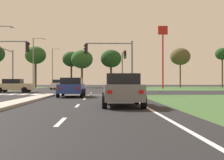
% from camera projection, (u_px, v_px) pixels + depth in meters
% --- Properties ---
extents(ground_plane, '(200.00, 200.00, 0.00)m').
position_uv_depth(ground_plane, '(61.00, 92.00, 33.87)').
color(ground_plane, black).
extents(grass_verge_far_right, '(35.00, 35.00, 0.01)m').
position_uv_depth(grass_verge_far_right, '(204.00, 88.00, 59.25)').
color(grass_verge_far_right, '#385B2D').
rests_on(grass_verge_far_right, ground).
extents(median_island_near, '(1.20, 22.00, 0.14)m').
position_uv_depth(median_island_near, '(10.00, 104.00, 14.89)').
color(median_island_near, '#ADA89E').
rests_on(median_island_near, ground).
extents(median_island_far, '(1.20, 36.00, 0.14)m').
position_uv_depth(median_island_far, '(78.00, 88.00, 58.86)').
color(median_island_far, '#ADA89E').
rests_on(median_island_far, ground).
extents(lane_dash_near, '(0.14, 2.00, 0.01)m').
position_uv_depth(lane_dash_near, '(61.00, 122.00, 8.72)').
color(lane_dash_near, silver).
rests_on(lane_dash_near, ground).
extents(lane_dash_second, '(0.14, 2.00, 0.01)m').
position_uv_depth(lane_dash_second, '(78.00, 106.00, 14.71)').
color(lane_dash_second, silver).
rests_on(lane_dash_second, ground).
extents(lane_dash_third, '(0.14, 2.00, 0.01)m').
position_uv_depth(lane_dash_third, '(85.00, 99.00, 20.71)').
color(lane_dash_third, silver).
rests_on(lane_dash_third, ground).
extents(lane_dash_fourth, '(0.14, 2.00, 0.01)m').
position_uv_depth(lane_dash_fourth, '(88.00, 95.00, 26.71)').
color(lane_dash_fourth, silver).
rests_on(lane_dash_fourth, ground).
extents(lane_dash_fifth, '(0.14, 2.00, 0.01)m').
position_uv_depth(lane_dash_fifth, '(91.00, 93.00, 32.70)').
color(lane_dash_fifth, silver).
rests_on(lane_dash_fifth, ground).
extents(edge_line_right, '(0.14, 24.00, 0.01)m').
position_uv_depth(edge_line_right, '(140.00, 104.00, 16.13)').
color(edge_line_right, silver).
rests_on(edge_line_right, ground).
extents(stop_bar_near, '(6.40, 0.50, 0.01)m').
position_uv_depth(stop_bar_near, '(92.00, 95.00, 27.01)').
color(stop_bar_near, silver).
rests_on(stop_bar_near, ground).
extents(crosswalk_bar_second, '(0.70, 2.80, 0.01)m').
position_uv_depth(crosswalk_bar_second, '(0.00, 94.00, 28.49)').
color(crosswalk_bar_second, silver).
rests_on(crosswalk_bar_second, ground).
extents(crosswalk_bar_third, '(0.70, 2.80, 0.01)m').
position_uv_depth(crosswalk_bar_third, '(12.00, 94.00, 28.53)').
color(crosswalk_bar_third, silver).
rests_on(crosswalk_bar_third, ground).
extents(crosswalk_bar_fourth, '(0.70, 2.80, 0.01)m').
position_uv_depth(crosswalk_bar_fourth, '(24.00, 94.00, 28.57)').
color(crosswalk_bar_fourth, silver).
rests_on(crosswalk_bar_fourth, ground).
extents(crosswalk_bar_fifth, '(0.70, 2.80, 0.01)m').
position_uv_depth(crosswalk_bar_fifth, '(36.00, 94.00, 28.61)').
color(crosswalk_bar_fifth, silver).
rests_on(crosswalk_bar_fifth, ground).
extents(crosswalk_bar_sixth, '(0.70, 2.80, 0.01)m').
position_uv_depth(crosswalk_bar_sixth, '(47.00, 94.00, 28.65)').
color(crosswalk_bar_sixth, silver).
rests_on(crosswalk_bar_sixth, ground).
extents(crosswalk_bar_seventh, '(0.70, 2.80, 0.01)m').
position_uv_depth(crosswalk_bar_seventh, '(59.00, 94.00, 28.69)').
color(crosswalk_bar_seventh, silver).
rests_on(crosswalk_bar_seventh, ground).
extents(car_white_near, '(1.96, 4.54, 1.62)m').
position_uv_depth(car_white_near, '(58.00, 85.00, 47.17)').
color(car_white_near, silver).
rests_on(car_white_near, ground).
extents(car_grey_second, '(2.00, 4.24, 1.61)m').
position_uv_depth(car_grey_second, '(122.00, 90.00, 14.46)').
color(car_grey_second, slate).
rests_on(car_grey_second, ground).
extents(car_beige_third, '(4.41, 2.08, 1.57)m').
position_uv_depth(car_beige_third, '(14.00, 86.00, 33.67)').
color(car_beige_third, '#BCAD8E').
rests_on(car_beige_third, ground).
extents(car_blue_fourth, '(2.07, 4.63, 1.56)m').
position_uv_depth(car_blue_fourth, '(72.00, 87.00, 23.93)').
color(car_blue_fourth, navy).
rests_on(car_blue_fourth, ground).
extents(car_navy_sixth, '(1.97, 4.54, 1.56)m').
position_uv_depth(car_navy_sixth, '(63.00, 84.00, 53.16)').
color(car_navy_sixth, '#161E47').
rests_on(car_navy_sixth, ground).
extents(traffic_signal_far_right, '(0.32, 5.13, 5.39)m').
position_uv_depth(traffic_signal_far_right, '(123.00, 63.00, 38.86)').
color(traffic_signal_far_right, gray).
rests_on(traffic_signal_far_right, ground).
extents(traffic_signal_far_left, '(0.32, 5.76, 5.64)m').
position_uv_depth(traffic_signal_far_left, '(8.00, 61.00, 38.11)').
color(traffic_signal_far_left, gray).
rests_on(traffic_signal_far_left, ground).
extents(traffic_signal_near_right, '(4.69, 0.32, 5.13)m').
position_uv_depth(traffic_signal_near_right, '(113.00, 57.00, 27.51)').
color(traffic_signal_near_right, gray).
rests_on(traffic_signal_near_right, ground).
extents(street_lamp_third, '(2.51, 0.41, 9.57)m').
position_uv_depth(street_lamp_third, '(34.00, 60.00, 55.02)').
color(street_lamp_third, gray).
rests_on(street_lamp_third, ground).
extents(street_lamp_fourth, '(2.13, 1.02, 10.08)m').
position_uv_depth(street_lamp_fourth, '(53.00, 66.00, 76.40)').
color(street_lamp_fourth, gray).
rests_on(street_lamp_fourth, ground).
extents(pedestrian_at_median, '(0.34, 0.34, 1.68)m').
position_uv_depth(pedestrian_at_median, '(70.00, 82.00, 44.35)').
color(pedestrian_at_median, '#4C4C4C').
rests_on(pedestrian_at_median, median_island_far).
extents(fastfood_pole_sign, '(1.80, 0.40, 11.74)m').
position_uv_depth(fastfood_pole_sign, '(163.00, 43.00, 54.39)').
color(fastfood_pole_sign, red).
rests_on(fastfood_pole_sign, ground).
extents(treeline_second, '(4.60, 4.60, 9.17)m').
position_uv_depth(treeline_second, '(36.00, 55.00, 64.56)').
color(treeline_second, '#423323').
rests_on(treeline_second, ground).
extents(treeline_third, '(4.18, 4.18, 8.39)m').
position_uv_depth(treeline_third, '(71.00, 59.00, 68.02)').
color(treeline_third, '#423323').
rests_on(treeline_third, ground).
extents(treeline_fourth, '(4.79, 4.79, 8.29)m').
position_uv_depth(treeline_fourth, '(82.00, 59.00, 63.98)').
color(treeline_fourth, '#423323').
rests_on(treeline_fourth, ground).
extents(treeline_fifth, '(4.93, 4.93, 8.86)m').
position_uv_depth(treeline_fifth, '(111.00, 59.00, 68.52)').
color(treeline_fifth, '#423323').
rests_on(treeline_fifth, ground).
extents(treeline_sixth, '(4.46, 4.46, 8.83)m').
position_uv_depth(treeline_sixth, '(180.00, 57.00, 64.71)').
color(treeline_sixth, '#423323').
rests_on(treeline_sixth, ground).
extents(treeline_seventh, '(3.26, 3.26, 9.15)m').
position_uv_depth(treeline_seventh, '(222.00, 54.00, 67.15)').
color(treeline_seventh, '#423323').
rests_on(treeline_seventh, ground).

